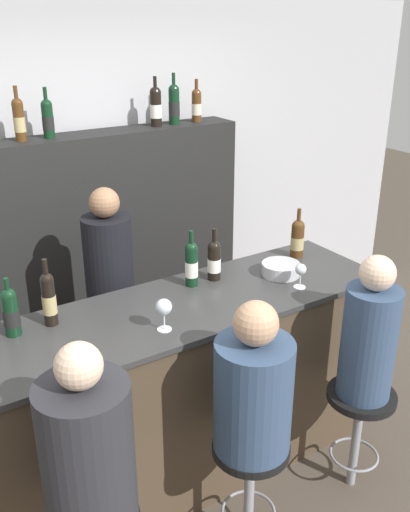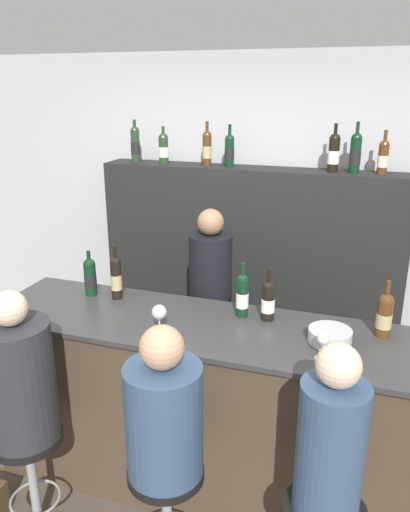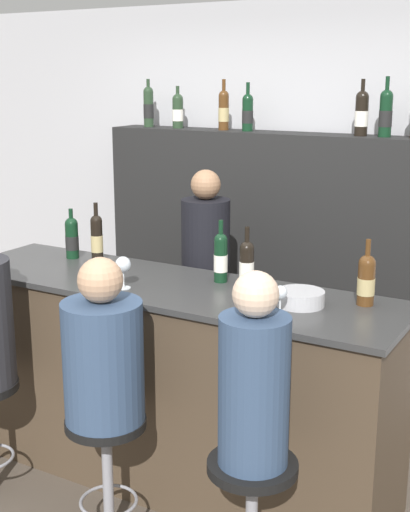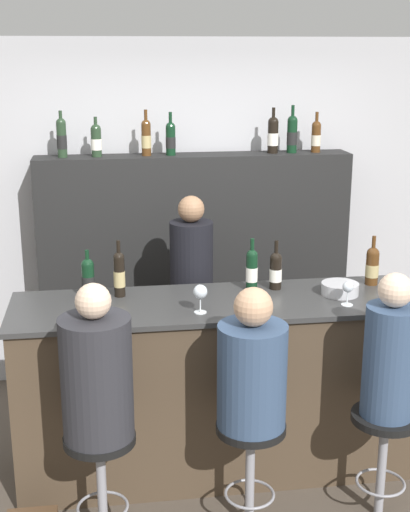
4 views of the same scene
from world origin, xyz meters
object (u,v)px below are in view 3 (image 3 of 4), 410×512
wine_bottle_backbar_0 (149,106)px  guest_seated_middle (103,354)px  wine_bottle_counter_3 (247,263)px  wine_bottle_backbar_2 (224,110)px  wine_bottle_counter_0 (72,237)px  wine_glass_1 (280,294)px  wine_bottle_backbar_1 (178,111)px  wine_glass_0 (123,265)px  wine_bottle_backbar_3 (248,112)px  guest_seated_right (254,381)px  wine_bottle_counter_1 (97,238)px  bar_stool_right (252,492)px  wine_bottle_backbar_4 (362,113)px  metal_bowl (300,298)px  wine_bottle_backbar_5 (386,113)px  wine_bottle_counter_2 (221,257)px  bar_stool_middle (107,446)px  bartender (206,312)px  wine_bottle_counter_4 (366,279)px

wine_bottle_backbar_0 → guest_seated_middle: 2.31m
wine_bottle_counter_3 → wine_bottle_backbar_2: wine_bottle_backbar_2 is taller
wine_bottle_counter_0 → wine_glass_1: (1.47, -0.35, -0.02)m
wine_bottle_backbar_1 → wine_glass_0: size_ratio=1.71×
wine_bottle_backbar_3 → guest_seated_right: bearing=-62.4°
wine_bottle_backbar_2 → wine_bottle_backbar_3: (0.17, -0.00, -0.01)m
wine_bottle_counter_1 → wine_bottle_backbar_3: size_ratio=1.12×
wine_bottle_counter_1 → wine_bottle_backbar_0: 1.30m
bar_stool_right → guest_seated_middle: bearing=180.0°
wine_bottle_counter_1 → wine_glass_0: 0.56m
wine_bottle_backbar_4 → wine_glass_0: size_ratio=2.01×
wine_bottle_backbar_3 → wine_glass_1: bearing=-58.1°
wine_glass_0 → wine_bottle_counter_1: bearing=141.6°
wine_glass_1 → metal_bowl: wine_glass_1 is taller
wine_bottle_backbar_0 → bar_stool_right: (1.73, -1.84, -1.43)m
wine_bottle_backbar_1 → wine_glass_1: (1.40, -1.40, -0.70)m
wine_bottle_counter_1 → wine_bottle_backbar_5: (1.31, 1.05, 0.68)m
wine_bottle_counter_1 → wine_bottle_backbar_3: 1.31m
wine_bottle_counter_2 → wine_glass_0: wine_bottle_counter_2 is taller
wine_bottle_backbar_0 → wine_bottle_backbar_2: bearing=0.0°
bar_stool_middle → bartender: bartender is taller
wine_bottle_counter_2 → bar_stool_right: (0.58, -0.79, -0.74)m
bar_stool_middle → guest_seated_right: size_ratio=0.79×
wine_bottle_counter_4 → wine_bottle_counter_1: bearing=180.0°
wine_bottle_counter_0 → wine_bottle_backbar_2: bearing=68.0°
wine_bottle_counter_2 → wine_bottle_counter_4: wine_bottle_counter_2 is taller
wine_bottle_counter_1 → wine_bottle_counter_4: (1.57, -0.00, -0.02)m
wine_bottle_counter_2 → guest_seated_right: 1.01m
guest_seated_middle → wine_bottle_counter_4: bearing=40.4°
wine_bottle_backbar_2 → wine_bottle_backbar_5: bearing=0.0°
bar_stool_right → wine_glass_0: bearing=154.9°
wine_bottle_counter_0 → guest_seated_right: bearing=-26.7°
wine_bottle_counter_0 → wine_bottle_backbar_4: 1.85m
wine_bottle_counter_1 → wine_glass_0: bearing=-38.4°
wine_bottle_backbar_4 → bartender: 1.50m
wine_bottle_counter_1 → wine_bottle_backbar_2: bearing=77.0°
wine_bottle_counter_2 → wine_bottle_counter_4: size_ratio=1.04×
wine_bottle_backbar_0 → wine_glass_1: size_ratio=2.30×
wine_bottle_backbar_2 → bar_stool_right: 2.59m
wine_bottle_backbar_3 → wine_bottle_backbar_4: size_ratio=0.93×
wine_bottle_counter_1 → bartender: size_ratio=0.21×
bar_stool_right → guest_seated_right: size_ratio=0.79×
wine_bottle_counter_3 → guest_seated_right: size_ratio=0.38×
wine_bottle_counter_0 → metal_bowl: size_ratio=1.30×
metal_bowl → bar_stool_right: metal_bowl is taller
wine_bottle_backbar_5 → metal_bowl: bearing=-90.0°
wine_glass_0 → bar_stool_middle: size_ratio=0.26×
bar_stool_right → metal_bowl: bearing=96.5°
wine_bottle_counter_4 → guest_seated_right: bearing=-103.3°
wine_glass_1 → metal_bowl: bearing=84.0°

